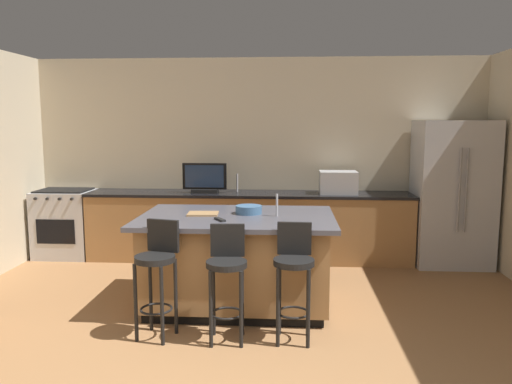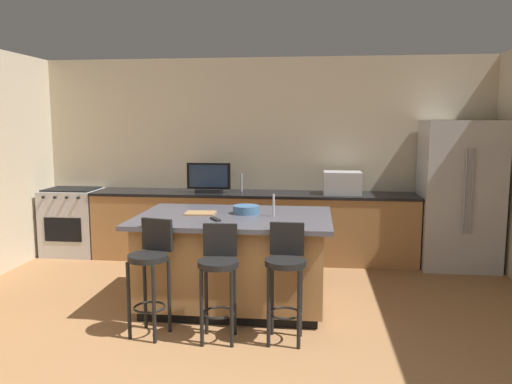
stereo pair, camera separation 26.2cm
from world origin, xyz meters
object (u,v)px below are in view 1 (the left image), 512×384
at_px(bar_stool_left, 157,268).
at_px(tv_remote, 220,220).
at_px(microwave, 338,182).
at_px(fruit_bowl, 249,210).
at_px(refrigerator, 452,193).
at_px(range_oven, 65,223).
at_px(bar_stool_center, 227,273).
at_px(bar_stool_right, 294,271).
at_px(kitchen_island, 237,260).
at_px(cell_phone, 251,212).
at_px(cutting_board, 203,214).
at_px(tv_monitor, 205,179).

bearing_deg(bar_stool_left, tv_remote, 61.69).
distance_m(microwave, fruit_bowl, 1.91).
distance_m(refrigerator, range_oven, 5.14).
bearing_deg(bar_stool_left, bar_stool_center, 10.88).
relative_size(bar_stool_right, tv_remote, 5.80).
bearing_deg(microwave, refrigerator, -2.13).
height_order(microwave, bar_stool_right, microwave).
height_order(kitchen_island, range_oven, range_oven).
xyz_separation_m(kitchen_island, fruit_bowl, (0.11, 0.12, 0.49)).
height_order(bar_stool_left, cell_phone, bar_stool_left).
bearing_deg(cutting_board, tv_monitor, 98.90).
bearing_deg(bar_stool_center, tv_monitor, 100.20).
xyz_separation_m(bar_stool_right, cutting_board, (-0.90, 0.80, 0.33)).
bearing_deg(refrigerator, bar_stool_right, -129.83).
bearing_deg(microwave, cell_phone, -123.96).
xyz_separation_m(refrigerator, fruit_bowl, (-2.48, -1.55, 0.03)).
height_order(bar_stool_center, bar_stool_right, bar_stool_right).
relative_size(tv_monitor, tv_remote, 3.40).
height_order(microwave, bar_stool_left, microwave).
height_order(refrigerator, bar_stool_right, refrigerator).
relative_size(kitchen_island, microwave, 3.95).
bearing_deg(microwave, fruit_bowl, -122.85).
bearing_deg(tv_monitor, fruit_bowl, -65.60).
relative_size(range_oven, cutting_board, 3.10).
distance_m(microwave, bar_stool_center, 2.82).
relative_size(kitchen_island, bar_stool_left, 1.91).
distance_m(tv_monitor, bar_stool_left, 2.49).
distance_m(tv_monitor, cell_phone, 1.64).
distance_m(kitchen_island, bar_stool_right, 0.95).
xyz_separation_m(tv_monitor, bar_stool_right, (1.15, -2.44, -0.49)).
distance_m(microwave, cell_phone, 1.83).
bearing_deg(bar_stool_center, microwave, 62.31).
relative_size(bar_stool_center, fruit_bowl, 3.68).
xyz_separation_m(kitchen_island, bar_stool_right, (0.55, -0.76, 0.13)).
relative_size(refrigerator, tv_remote, 10.85).
distance_m(microwave, cutting_board, 2.25).
bearing_deg(refrigerator, fruit_bowl, -147.94).
height_order(refrigerator, fruit_bowl, refrigerator).
relative_size(tv_remote, cutting_board, 0.57).
relative_size(range_oven, fruit_bowl, 3.49).
bearing_deg(microwave, tv_remote, -122.71).
bearing_deg(cutting_board, cell_phone, 20.69).
xyz_separation_m(range_oven, tv_remote, (2.40, -1.98, 0.47)).
distance_m(kitchen_island, microwave, 2.15).
bearing_deg(tv_monitor, bar_stool_center, -76.45).
height_order(fruit_bowl, tv_remote, fruit_bowl).
bearing_deg(bar_stool_left, bar_stool_right, 14.54).
distance_m(range_oven, cutting_board, 2.81).
height_order(range_oven, fruit_bowl, fruit_bowl).
distance_m(tv_monitor, cutting_board, 1.67).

